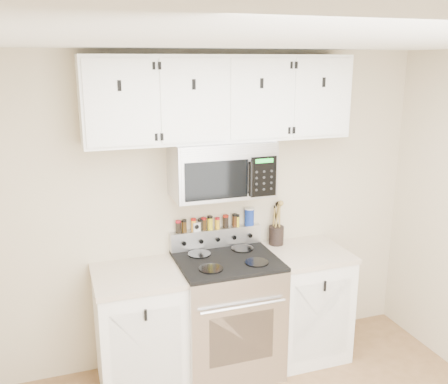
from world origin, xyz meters
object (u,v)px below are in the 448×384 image
utensil_crock (276,234)px  salt_canister (249,216)px  range (227,313)px  microwave (222,168)px

utensil_crock → salt_canister: size_ratio=2.52×
range → microwave: 1.15m
salt_canister → utensil_crock: bearing=-12.5°
range → utensil_crock: bearing=24.2°
microwave → utensil_crock: size_ratio=2.07×
utensil_crock → microwave: bearing=-168.5°
range → utensil_crock: 0.77m
microwave → salt_canister: microwave is taller
microwave → salt_canister: 0.56m
range → utensil_crock: (0.52, 0.23, 0.53)m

